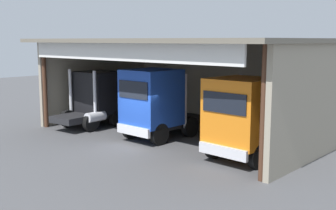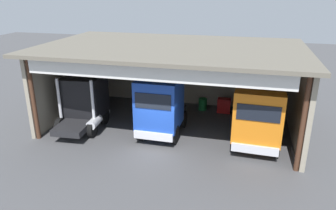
{
  "view_description": "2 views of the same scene",
  "coord_description": "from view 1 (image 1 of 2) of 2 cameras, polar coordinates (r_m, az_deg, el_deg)",
  "views": [
    {
      "loc": [
        14.39,
        -12.96,
        5.04
      ],
      "look_at": [
        0.0,
        2.93,
        1.72
      ],
      "focal_mm": 44.97,
      "sensor_mm": 36.0,
      "label": 1
    },
    {
      "loc": [
        4.42,
        -14.43,
        8.33
      ],
      "look_at": [
        0.0,
        2.93,
        1.72
      ],
      "focal_mm": 34.36,
      "sensor_mm": 36.0,
      "label": 2
    }
  ],
  "objects": [
    {
      "name": "truck_black_left_bay",
      "position": [
        25.1,
        -9.72,
        1.02
      ],
      "size": [
        2.7,
        4.33,
        3.37
      ],
      "rotation": [
        0.0,
        0.0,
        0.07
      ],
      "color": "black",
      "rests_on": "ground"
    },
    {
      "name": "tool_cart",
      "position": [
        23.41,
        12.26,
        -2.58
      ],
      "size": [
        0.9,
        0.6,
        1.0
      ],
      "primitive_type": "cube",
      "color": "red",
      "rests_on": "ground"
    },
    {
      "name": "truck_orange_center_bay",
      "position": [
        17.94,
        10.4,
        -1.56
      ],
      "size": [
        2.66,
        4.73,
        3.52
      ],
      "rotation": [
        0.0,
        0.0,
        3.1
      ],
      "color": "orange",
      "rests_on": "ground"
    },
    {
      "name": "ground_plane",
      "position": [
        20.01,
        -5.67,
        -5.83
      ],
      "size": [
        80.0,
        80.0,
        0.0
      ],
      "primitive_type": "plane",
      "color": "#4C4C4F",
      "rests_on": "ground"
    },
    {
      "name": "workshop_shed",
      "position": [
        23.01,
        3.36,
        5.14
      ],
      "size": [
        15.26,
        9.42,
        5.11
      ],
      "color": "#9E937F",
      "rests_on": "ground"
    },
    {
      "name": "truck_blue_right_bay",
      "position": [
        21.35,
        -1.78,
        0.32
      ],
      "size": [
        2.49,
        4.86,
        3.59
      ],
      "rotation": [
        0.0,
        0.0,
        3.13
      ],
      "color": "#1E47B7",
      "rests_on": "ground"
    },
    {
      "name": "oil_drum",
      "position": [
        24.28,
        9.29,
        -2.26
      ],
      "size": [
        0.58,
        0.58,
        0.85
      ],
      "primitive_type": "cylinder",
      "color": "#197233",
      "rests_on": "ground"
    }
  ]
}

